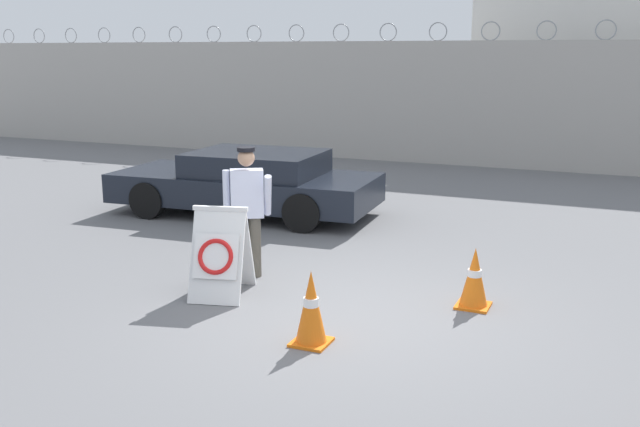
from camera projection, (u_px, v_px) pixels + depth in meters
ground_plane at (349, 317)px, 7.78m from camera, size 90.00×90.00×0.00m
perimeter_wall at (514, 105)px, 17.41m from camera, size 36.00×0.30×3.55m
building_block at (615, 48)px, 21.47m from camera, size 7.22×7.35×5.83m
barricade_sign at (220, 252)px, 8.37m from camera, size 0.81×0.96×1.08m
security_guard at (247, 207)px, 8.99m from camera, size 0.66×0.41×1.68m
traffic_cone_near at (474, 278)px, 8.03m from camera, size 0.37×0.37×0.70m
traffic_cone_mid at (311, 308)px, 7.01m from camera, size 0.36×0.36×0.76m
parked_car_front_coupe at (248, 182)px, 12.60m from camera, size 4.75×2.21×1.13m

